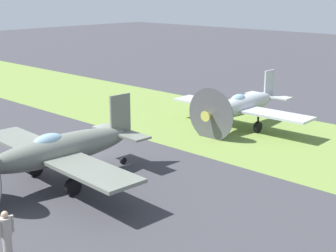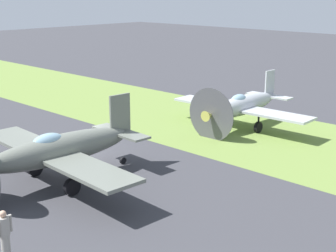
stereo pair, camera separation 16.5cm
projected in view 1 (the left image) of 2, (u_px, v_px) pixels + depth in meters
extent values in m
plane|color=#38383D|center=(74.00, 156.00, 26.70)|extent=(160.00, 160.00, 0.00)
cube|color=olive|center=(196.00, 120.00, 33.84)|extent=(120.00, 11.00, 0.01)
ellipsoid|color=slate|center=(62.00, 149.00, 22.65)|extent=(1.71, 7.57, 1.37)
cube|color=slate|center=(54.00, 155.00, 22.40)|extent=(10.69, 2.36, 0.15)
cube|color=slate|center=(120.00, 115.00, 24.68)|extent=(0.17, 1.22, 2.10)
cube|color=slate|center=(121.00, 132.00, 24.92)|extent=(3.58, 1.16, 0.11)
ellipsoid|color=#8CB2C6|center=(49.00, 142.00, 22.08)|extent=(0.84, 1.58, 0.77)
cylinder|color=black|center=(73.00, 187.00, 21.50)|extent=(0.28, 0.76, 0.75)
cylinder|color=black|center=(72.00, 176.00, 21.35)|extent=(0.13, 0.13, 1.06)
cylinder|color=black|center=(35.00, 168.00, 23.72)|extent=(0.28, 0.76, 0.75)
cylinder|color=black|center=(34.00, 158.00, 23.58)|extent=(0.13, 0.13, 1.06)
cylinder|color=black|center=(123.00, 161.00, 25.40)|extent=(0.15, 0.36, 0.35)
ellipsoid|color=#B2B7BC|center=(243.00, 105.00, 31.94)|extent=(1.48, 6.90, 1.25)
cube|color=#B2B7BC|center=(240.00, 108.00, 31.69)|extent=(9.74, 2.03, 0.14)
cube|color=#B2B7BC|center=(269.00, 84.00, 33.96)|extent=(0.14, 1.11, 1.92)
cube|color=#B2B7BC|center=(268.00, 96.00, 34.17)|extent=(3.26, 1.01, 0.10)
cone|color=#B7B24C|center=(209.00, 115.00, 29.28)|extent=(0.67, 0.73, 0.65)
cylinder|color=#4C4C51|center=(211.00, 115.00, 29.43)|extent=(3.23, 0.15, 3.23)
ellipsoid|color=#8CB2C6|center=(238.00, 100.00, 31.39)|extent=(0.75, 1.44, 0.71)
cylinder|color=black|center=(258.00, 127.00, 30.94)|extent=(0.24, 0.69, 0.69)
cylinder|color=black|center=(258.00, 120.00, 30.81)|extent=(0.12, 0.12, 0.97)
cylinder|color=black|center=(220.00, 119.00, 32.81)|extent=(0.24, 0.69, 0.69)
cylinder|color=black|center=(220.00, 112.00, 32.68)|extent=(0.12, 0.12, 0.97)
cylinder|color=black|center=(268.00, 115.00, 34.62)|extent=(0.13, 0.33, 0.32)
cylinder|color=#9E998E|center=(8.00, 247.00, 16.37)|extent=(0.30, 0.30, 0.88)
cylinder|color=#9E998E|center=(6.00, 226.00, 16.17)|extent=(0.38, 0.38, 0.62)
sphere|color=tan|center=(5.00, 214.00, 16.05)|extent=(0.23, 0.23, 0.23)
cylinder|color=#9E998E|center=(12.00, 223.00, 16.37)|extent=(0.11, 0.11, 0.59)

